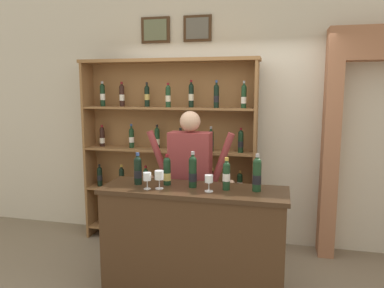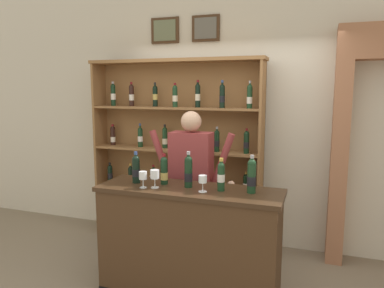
% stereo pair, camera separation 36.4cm
% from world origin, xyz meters
% --- Properties ---
extents(back_wall, '(12.00, 0.19, 3.38)m').
position_xyz_m(back_wall, '(-0.00, 1.47, 1.69)').
color(back_wall, beige).
rests_on(back_wall, ground).
extents(wine_shelf, '(2.19, 0.32, 2.27)m').
position_xyz_m(wine_shelf, '(-0.62, 1.18, 1.18)').
color(wine_shelf, olive).
rests_on(wine_shelf, ground).
extents(tasting_counter, '(1.67, 0.54, 1.04)m').
position_xyz_m(tasting_counter, '(-0.02, -0.00, 0.52)').
color(tasting_counter, '#422B19').
rests_on(tasting_counter, ground).
extents(shopkeeper, '(0.94, 0.22, 1.70)m').
position_xyz_m(shopkeeper, '(-0.18, 0.49, 1.05)').
color(shopkeeper, '#2D3347').
rests_on(shopkeeper, ground).
extents(tasting_bottle_bianco, '(0.07, 0.07, 0.30)m').
position_xyz_m(tasting_bottle_bianco, '(-0.56, 0.01, 1.18)').
color(tasting_bottle_bianco, black).
rests_on(tasting_bottle_bianco, tasting_counter).
extents(tasting_bottle_rosso, '(0.07, 0.07, 0.29)m').
position_xyz_m(tasting_bottle_rosso, '(-0.29, 0.06, 1.17)').
color(tasting_bottle_rosso, black).
rests_on(tasting_bottle_rosso, tasting_counter).
extents(tasting_bottle_brunello, '(0.07, 0.07, 0.33)m').
position_xyz_m(tasting_bottle_brunello, '(-0.04, 0.03, 1.19)').
color(tasting_bottle_brunello, black).
rests_on(tasting_bottle_brunello, tasting_counter).
extents(tasting_bottle_chianti, '(0.07, 0.07, 0.29)m').
position_xyz_m(tasting_bottle_chianti, '(0.27, 0.01, 1.18)').
color(tasting_bottle_chianti, '#19381E').
rests_on(tasting_bottle_chianti, tasting_counter).
extents(tasting_bottle_prosecco, '(0.08, 0.08, 0.33)m').
position_xyz_m(tasting_bottle_prosecco, '(0.53, 0.03, 1.19)').
color(tasting_bottle_prosecco, '#19381E').
rests_on(tasting_bottle_prosecco, tasting_counter).
extents(wine_glass_right, '(0.07, 0.07, 0.15)m').
position_xyz_m(wine_glass_right, '(0.13, -0.07, 1.14)').
color(wine_glass_right, silver).
rests_on(wine_glass_right, tasting_counter).
extents(wine_glass_center, '(0.07, 0.07, 0.15)m').
position_xyz_m(wine_glass_center, '(-0.42, -0.13, 1.15)').
color(wine_glass_center, silver).
rests_on(wine_glass_center, tasting_counter).
extents(wine_glass_left, '(0.08, 0.08, 0.16)m').
position_xyz_m(wine_glass_left, '(-0.32, -0.09, 1.16)').
color(wine_glass_left, silver).
rests_on(wine_glass_left, tasting_counter).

